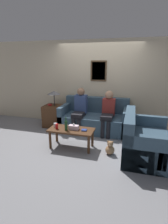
# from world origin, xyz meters

# --- Properties ---
(ground_plane) EXTENTS (16.00, 16.00, 0.00)m
(ground_plane) POSITION_xyz_m (0.00, 0.00, 0.00)
(ground_plane) COLOR gray
(wall_back) EXTENTS (9.00, 0.08, 2.60)m
(wall_back) POSITION_xyz_m (0.00, 1.05, 1.30)
(wall_back) COLOR beige
(wall_back) RESTS_ON ground_plane
(couch_main) EXTENTS (1.94, 0.94, 0.94)m
(couch_main) POSITION_xyz_m (0.00, 0.55, 0.32)
(couch_main) COLOR #385166
(couch_main) RESTS_ON ground_plane
(couch_side) EXTENTS (0.94, 1.40, 0.94)m
(couch_side) POSITION_xyz_m (1.34, -0.62, 0.33)
(couch_side) COLOR #385166
(couch_side) RESTS_ON ground_plane
(coffee_table) EXTENTS (1.05, 0.49, 0.46)m
(coffee_table) POSITION_xyz_m (-0.28, -0.68, 0.39)
(coffee_table) COLOR #4C2D19
(coffee_table) RESTS_ON ground_plane
(side_table_with_lamp) EXTENTS (0.53, 0.53, 1.12)m
(side_table_with_lamp) POSITION_xyz_m (-1.31, 0.50, 0.39)
(side_table_with_lamp) COLOR #4C2D19
(side_table_with_lamp) RESTS_ON ground_plane
(wine_bottle) EXTENTS (0.07, 0.07, 0.32)m
(wine_bottle) POSITION_xyz_m (-0.37, -0.77, 0.58)
(wine_bottle) COLOR #19421E
(wine_bottle) RESTS_ON coffee_table
(drinking_glass) EXTENTS (0.08, 0.08, 0.10)m
(drinking_glass) POSITION_xyz_m (-0.70, -0.65, 0.51)
(drinking_glass) COLOR silver
(drinking_glass) RESTS_ON coffee_table
(book_stack) EXTENTS (0.13, 0.12, 0.02)m
(book_stack) POSITION_xyz_m (0.03, -0.68, 0.47)
(book_stack) COLOR navy
(book_stack) RESTS_ON coffee_table
(soda_can) EXTENTS (0.07, 0.07, 0.12)m
(soda_can) POSITION_xyz_m (-0.61, -0.75, 0.52)
(soda_can) COLOR red
(soda_can) RESTS_ON coffee_table
(tissue_box) EXTENTS (0.23, 0.12, 0.15)m
(tissue_box) POSITION_xyz_m (-0.22, -0.67, 0.51)
(tissue_box) COLOR silver
(tissue_box) RESTS_ON coffee_table
(person_left) EXTENTS (0.34, 0.64, 1.25)m
(person_left) POSITION_xyz_m (-0.39, 0.36, 0.69)
(person_left) COLOR black
(person_left) RESTS_ON ground_plane
(person_right) EXTENTS (0.34, 0.63, 1.20)m
(person_right) POSITION_xyz_m (0.41, 0.38, 0.67)
(person_right) COLOR black
(person_right) RESTS_ON ground_plane
(teddy_bear) EXTENTS (0.20, 0.20, 0.32)m
(teddy_bear) POSITION_xyz_m (0.65, -0.76, 0.14)
(teddy_bear) COLOR #A87A51
(teddy_bear) RESTS_ON ground_plane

